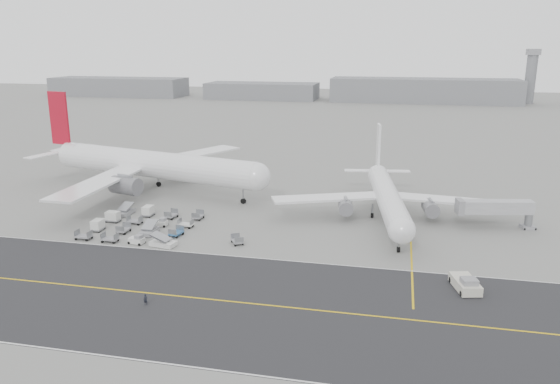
% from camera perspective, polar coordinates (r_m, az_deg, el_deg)
% --- Properties ---
extents(ground, '(700.00, 700.00, 0.00)m').
position_cam_1_polar(ground, '(93.00, -5.29, -6.14)').
color(ground, gray).
rests_on(ground, ground).
extents(taxiway, '(220.00, 59.00, 0.03)m').
position_cam_1_polar(taxiway, '(75.91, -5.76, -11.25)').
color(taxiway, '#2A2A2C').
rests_on(taxiway, ground).
extents(horizon_buildings, '(520.00, 28.00, 28.00)m').
position_cam_1_polar(horizon_buildings, '(344.09, 13.02, 9.17)').
color(horizon_buildings, slate).
rests_on(horizon_buildings, ground).
extents(control_tower, '(7.00, 7.00, 31.25)m').
position_cam_1_polar(control_tower, '(355.47, 24.73, 11.01)').
color(control_tower, slate).
rests_on(control_tower, ground).
extents(airliner_a, '(63.55, 62.12, 22.32)m').
position_cam_1_polar(airliner_a, '(132.49, -13.57, 2.86)').
color(airliner_a, white).
rests_on(airliner_a, ground).
extents(airliner_b, '(45.65, 46.45, 16.08)m').
position_cam_1_polar(airliner_b, '(110.24, 11.11, -0.40)').
color(airliner_b, white).
rests_on(airliner_b, ground).
extents(pushback_tug, '(4.22, 7.97, 2.25)m').
position_cam_1_polar(pushback_tug, '(82.61, 18.83, -9.06)').
color(pushback_tug, beige).
rests_on(pushback_tug, ground).
extents(jet_bridge, '(15.10, 5.56, 5.63)m').
position_cam_1_polar(jet_bridge, '(110.09, 21.64, -1.61)').
color(jet_bridge, gray).
rests_on(jet_bridge, ground).
extents(gse_cluster, '(25.55, 24.74, 2.18)m').
position_cam_1_polar(gse_cluster, '(106.43, -14.12, -3.76)').
color(gse_cluster, gray).
rests_on(gse_cluster, ground).
extents(stray_dolly, '(2.83, 3.13, 1.64)m').
position_cam_1_polar(stray_dolly, '(96.00, -4.48, -5.42)').
color(stray_dolly, silver).
rests_on(stray_dolly, ground).
extents(ground_crew_a, '(0.59, 0.40, 1.57)m').
position_cam_1_polar(ground_crew_a, '(76.27, -13.87, -10.86)').
color(ground_crew_a, black).
rests_on(ground_crew_a, ground).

